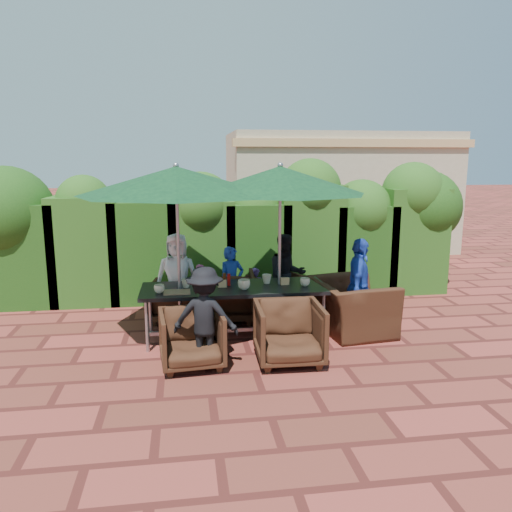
{
  "coord_description": "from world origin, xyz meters",
  "views": [
    {
      "loc": [
        -0.8,
        -6.65,
        2.5
      ],
      "look_at": [
        0.23,
        0.4,
        1.12
      ],
      "focal_mm": 35.0,
      "sensor_mm": 36.0,
      "label": 1
    }
  ],
  "objects": [
    {
      "name": "ground",
      "position": [
        0.0,
        0.0,
        0.0
      ],
      "size": [
        80.0,
        80.0,
        0.0
      ],
      "primitive_type": "plane",
      "color": "maroon",
      "rests_on": "ground"
    },
    {
      "name": "dining_table",
      "position": [
        -0.13,
        0.07,
        0.68
      ],
      "size": [
        2.58,
        0.9,
        0.75
      ],
      "color": "black",
      "rests_on": "ground"
    },
    {
      "name": "umbrella_left",
      "position": [
        -0.88,
        0.06,
        2.21
      ],
      "size": [
        2.64,
        2.64,
        2.46
      ],
      "color": "gray",
      "rests_on": "ground"
    },
    {
      "name": "umbrella_right",
      "position": [
        0.52,
        0.13,
        2.21
      ],
      "size": [
        2.42,
        2.42,
        2.46
      ],
      "color": "gray",
      "rests_on": "ground"
    },
    {
      "name": "chair_far_left",
      "position": [
        -0.99,
        1.0,
        0.35
      ],
      "size": [
        0.77,
        0.73,
        0.71
      ],
      "primitive_type": "imported",
      "rotation": [
        0.0,
        0.0,
        3.0
      ],
      "color": "black",
      "rests_on": "ground"
    },
    {
      "name": "chair_far_mid",
      "position": [
        -0.15,
        0.91,
        0.43
      ],
      "size": [
        0.88,
        0.84,
        0.85
      ],
      "primitive_type": "imported",
      "rotation": [
        0.0,
        0.0,
        3.06
      ],
      "color": "black",
      "rests_on": "ground"
    },
    {
      "name": "chair_far_right",
      "position": [
        0.65,
        0.91,
        0.39
      ],
      "size": [
        0.98,
        0.95,
        0.78
      ],
      "primitive_type": "imported",
      "rotation": [
        0.0,
        0.0,
        3.56
      ],
      "color": "black",
      "rests_on": "ground"
    },
    {
      "name": "chair_near_left",
      "position": [
        -0.75,
        -0.82,
        0.39
      ],
      "size": [
        0.81,
        0.77,
        0.77
      ],
      "primitive_type": "imported",
      "rotation": [
        0.0,
        0.0,
        0.1
      ],
      "color": "black",
      "rests_on": "ground"
    },
    {
      "name": "chair_near_right",
      "position": [
        0.46,
        -0.88,
        0.42
      ],
      "size": [
        0.83,
        0.78,
        0.83
      ],
      "primitive_type": "imported",
      "rotation": [
        0.0,
        0.0,
        -0.02
      ],
      "color": "black",
      "rests_on": "ground"
    },
    {
      "name": "chair_end_right",
      "position": [
        1.58,
        0.09,
        0.51
      ],
      "size": [
        0.9,
        1.26,
        1.03
      ],
      "primitive_type": "imported",
      "rotation": [
        0.0,
        0.0,
        1.69
      ],
      "color": "black",
      "rests_on": "ground"
    },
    {
      "name": "adult_far_left",
      "position": [
        -0.93,
        1.02,
        0.69
      ],
      "size": [
        0.73,
        0.5,
        1.38
      ],
      "primitive_type": "imported",
      "rotation": [
        0.0,
        0.0,
        -0.14
      ],
      "color": "white",
      "rests_on": "ground"
    },
    {
      "name": "adult_far_mid",
      "position": [
        -0.08,
        0.98,
        0.58
      ],
      "size": [
        0.51,
        0.47,
        1.16
      ],
      "primitive_type": "imported",
      "rotation": [
        0.0,
        0.0,
        0.37
      ],
      "color": "#2042B2",
      "rests_on": "ground"
    },
    {
      "name": "adult_far_right",
      "position": [
        0.81,
        1.03,
        0.66
      ],
      "size": [
        0.67,
        0.44,
        1.33
      ],
      "primitive_type": "imported",
      "rotation": [
        0.0,
        0.0,
        0.08
      ],
      "color": "black",
      "rests_on": "ground"
    },
    {
      "name": "adult_near_left",
      "position": [
        -0.58,
        -0.83,
        0.62
      ],
      "size": [
        0.86,
        0.56,
        1.24
      ],
      "primitive_type": "imported",
      "rotation": [
        0.0,
        0.0,
        2.88
      ],
      "color": "black",
      "rests_on": "ground"
    },
    {
      "name": "adult_end_right",
      "position": [
        1.66,
        0.02,
        0.7
      ],
      "size": [
        0.69,
        0.92,
        1.4
      ],
      "primitive_type": "imported",
      "rotation": [
        0.0,
        0.0,
        1.18
      ],
      "color": "#2042B2",
      "rests_on": "ground"
    },
    {
      "name": "child_left",
      "position": [
        -0.55,
        1.19,
        0.42
      ],
      "size": [
        0.37,
        0.33,
        0.84
      ],
      "primitive_type": "imported",
      "rotation": [
        0.0,
        0.0,
        0.33
      ],
      "color": "#DA4C9C",
      "rests_on": "ground"
    },
    {
      "name": "child_right",
      "position": [
        0.33,
        1.15,
        0.38
      ],
      "size": [
        0.29,
        0.24,
        0.77
      ],
      "primitive_type": "imported",
      "rotation": [
        0.0,
        0.0,
        0.07
      ],
      "color": "#77499F",
      "rests_on": "ground"
    },
    {
      "name": "pedestrian_a",
      "position": [
        1.29,
        4.21,
        0.92
      ],
      "size": [
        1.81,
        1.29,
        1.84
      ],
      "primitive_type": "imported",
      "rotation": [
        0.0,
        0.0,
        2.7
      ],
      "color": "#248632",
      "rests_on": "ground"
    },
    {
      "name": "pedestrian_b",
      "position": [
        2.67,
        4.48,
        0.93
      ],
      "size": [
        0.97,
        0.67,
        1.86
      ],
      "primitive_type": "imported",
      "rotation": [
        0.0,
        0.0,
        2.99
      ],
      "color": "#DA4C9C",
      "rests_on": "ground"
    },
    {
      "name": "pedestrian_c",
      "position": [
        3.51,
        4.4,
        0.8
      ],
      "size": [
        1.12,
        0.89,
        1.59
      ],
      "primitive_type": "imported",
      "rotation": [
        0.0,
        0.0,
        2.65
      ],
      "color": "#9D9BA4",
      "rests_on": "ground"
    },
    {
      "name": "cup_a",
      "position": [
        -1.15,
        -0.11,
        0.81
      ],
      "size": [
        0.14,
        0.14,
        0.11
      ],
      "primitive_type": "imported",
      "color": "beige",
      "rests_on": "dining_table"
    },
    {
      "name": "cup_b",
      "position": [
        -0.79,
        0.12,
        0.81
      ],
      "size": [
        0.13,
        0.13,
        0.13
      ],
      "primitive_type": "imported",
      "color": "beige",
      "rests_on": "dining_table"
    },
    {
      "name": "cup_c",
      "position": [
        -0.01,
        -0.09,
        0.82
      ],
      "size": [
        0.17,
        0.17,
        0.14
      ],
      "primitive_type": "imported",
      "color": "beige",
      "rests_on": "dining_table"
    },
    {
      "name": "cup_d",
      "position": [
        0.35,
        0.19,
        0.82
      ],
      "size": [
        0.14,
        0.14,
        0.13
      ],
      "primitive_type": "imported",
      "color": "beige",
      "rests_on": "dining_table"
    },
    {
      "name": "cup_e",
      "position": [
        0.86,
        -0.02,
        0.81
      ],
      "size": [
        0.14,
        0.14,
        0.11
      ],
      "primitive_type": "imported",
      "color": "beige",
      "rests_on": "dining_table"
    },
    {
      "name": "ketchup_bottle",
      "position": [
        -0.2,
        0.14,
        0.83
      ],
      "size": [
        0.04,
        0.04,
        0.17
      ],
      "primitive_type": "cylinder",
      "color": "#B20C0A",
      "rests_on": "dining_table"
    },
    {
      "name": "sauce_bottle",
      "position": [
        -0.26,
        0.2,
        0.83
      ],
      "size": [
        0.04,
        0.04,
        0.17
      ],
      "primitive_type": "cylinder",
      "color": "#4C230C",
      "rests_on": "dining_table"
    },
    {
      "name": "serving_tray",
      "position": [
        -0.92,
        -0.13,
        0.76
      ],
      "size": [
        0.35,
        0.25,
        0.02
      ],
      "primitive_type": "cube",
      "color": "#9B6F4B",
      "rests_on": "dining_table"
    },
    {
      "name": "number_block_left",
      "position": [
        -0.3,
        0.08,
        0.8
      ],
      "size": [
        0.12,
        0.06,
        0.1
      ],
      "primitive_type": "cube",
      "color": "tan",
      "rests_on": "dining_table"
    },
    {
      "name": "number_block_right",
      "position": [
        0.59,
        0.09,
        0.8
      ],
      "size": [
        0.12,
        0.06,
        0.1
      ],
      "primitive_type": "cube",
      "color": "tan",
      "rests_on": "dining_table"
    },
    {
      "name": "hedge_wall",
      "position": [
        0.02,
        2.32,
        1.31
      ],
      "size": [
        9.1,
        1.6,
        2.52
      ],
      "color": "#13380F",
      "rests_on": "ground"
    },
    {
      "name": "building",
      "position": [
        3.5,
        6.99,
        1.61
      ],
      "size": [
        6.2,
        3.08,
        3.2
      ],
      "color": "#BFB08E",
      "rests_on": "ground"
    }
  ]
}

